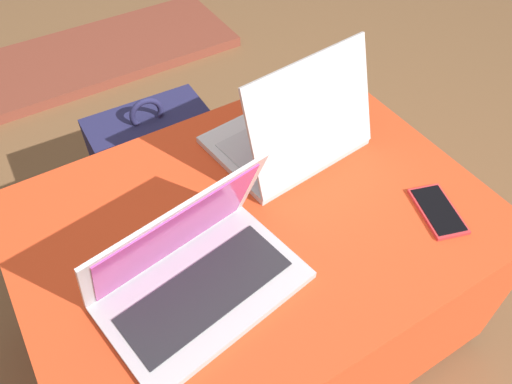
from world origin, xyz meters
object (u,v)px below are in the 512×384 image
Objects in this scene: laptop_far at (292,132)px; backpack at (157,171)px; cell_phone at (438,211)px; laptop_near at (195,271)px.

laptop_far is 0.74× the size of backpack.
laptop_near is at bearing -174.07° from cell_phone.
laptop_near is at bearing 24.77° from laptop_far.
backpack is (0.14, 0.60, -0.33)m from laptop_near.
backpack is (-0.22, 0.38, -0.34)m from laptop_far.
laptop_near reaches higher than cell_phone.
laptop_far is 2.25× the size of cell_phone.
laptop_near is at bearing 78.36° from backpack.
laptop_far reaches higher than laptop_near.
cell_phone is at bearing 109.49° from laptop_far.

